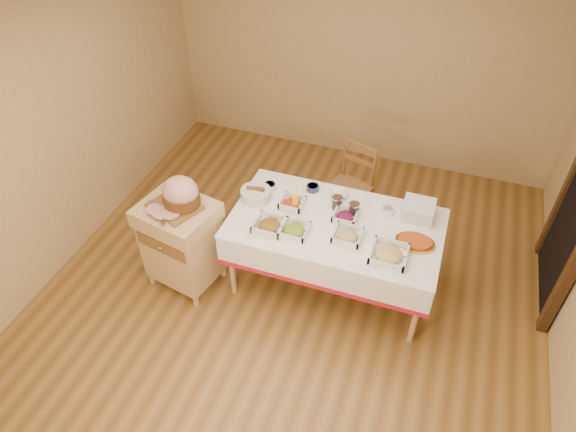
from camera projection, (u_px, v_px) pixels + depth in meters
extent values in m
plane|color=brown|center=(291.00, 296.00, 4.77)|extent=(5.00, 5.00, 0.00)
plane|color=white|center=(293.00, 15.00, 3.05)|extent=(5.00, 5.00, 0.00)
plane|color=tan|center=(365.00, 55.00, 5.68)|extent=(4.50, 0.00, 4.50)
plane|color=tan|center=(48.00, 133.00, 4.47)|extent=(0.00, 5.00, 5.00)
cube|color=tan|center=(335.00, 225.00, 4.43)|extent=(1.80, 1.00, 0.04)
cylinder|color=tan|center=(232.00, 265.00, 4.58)|extent=(0.05, 0.05, 0.71)
cylinder|color=tan|center=(266.00, 208.00, 5.18)|extent=(0.05, 0.05, 0.71)
cylinder|color=tan|center=(416.00, 315.00, 4.17)|extent=(0.05, 0.05, 0.71)
cylinder|color=tan|center=(430.00, 246.00, 4.77)|extent=(0.05, 0.05, 0.71)
cube|color=white|center=(336.00, 223.00, 4.41)|extent=(1.82, 1.02, 0.01)
cube|color=tan|center=(183.00, 247.00, 4.66)|extent=(0.68, 0.59, 0.63)
cube|color=tan|center=(177.00, 215.00, 4.40)|extent=(0.72, 0.64, 0.16)
cube|color=brown|center=(166.00, 249.00, 4.35)|extent=(0.52, 0.11, 0.13)
sphere|color=gold|center=(165.00, 250.00, 4.34)|extent=(0.03, 0.03, 0.03)
cylinder|color=tan|center=(152.00, 283.00, 4.82)|extent=(0.05, 0.05, 0.11)
cylinder|color=tan|center=(174.00, 253.00, 5.12)|extent=(0.05, 0.05, 0.11)
cylinder|color=tan|center=(203.00, 298.00, 4.69)|extent=(0.05, 0.05, 0.11)
cylinder|color=tan|center=(222.00, 266.00, 4.99)|extent=(0.05, 0.05, 0.11)
cube|color=brown|center=(348.00, 189.00, 5.25)|extent=(0.51, 0.49, 0.03)
cylinder|color=brown|center=(323.00, 209.00, 5.38)|extent=(0.03, 0.03, 0.44)
cylinder|color=brown|center=(342.00, 192.00, 5.59)|extent=(0.03, 0.03, 0.44)
cylinder|color=brown|center=(352.00, 222.00, 5.22)|extent=(0.03, 0.03, 0.44)
cylinder|color=brown|center=(369.00, 205.00, 5.43)|extent=(0.03, 0.03, 0.44)
cylinder|color=brown|center=(345.00, 158.00, 5.29)|extent=(0.03, 0.03, 0.46)
cylinder|color=brown|center=(374.00, 170.00, 5.13)|extent=(0.03, 0.03, 0.46)
cube|color=brown|center=(361.00, 148.00, 5.08)|extent=(0.36, 0.14, 0.09)
cube|color=brown|center=(175.00, 206.00, 4.34)|extent=(0.41, 0.33, 0.03)
ellipsoid|color=#D78F8B|center=(180.00, 191.00, 4.26)|extent=(0.31, 0.28, 0.26)
cylinder|color=#552F13|center=(182.00, 198.00, 4.31)|extent=(0.31, 0.31, 0.10)
cube|color=silver|center=(159.00, 215.00, 4.22)|extent=(0.26, 0.12, 0.00)
cylinder|color=silver|center=(163.00, 206.00, 4.31)|extent=(0.30, 0.09, 0.01)
cube|color=silver|center=(269.00, 228.00, 4.35)|extent=(0.25, 0.25, 0.02)
ellipsoid|color=#B01C14|center=(269.00, 226.00, 4.33)|extent=(0.19, 0.19, 0.07)
cylinder|color=silver|center=(275.00, 229.00, 4.30)|extent=(0.15, 0.01, 0.11)
cube|color=silver|center=(294.00, 232.00, 4.31)|extent=(0.24, 0.24, 0.01)
ellipsoid|color=gold|center=(294.00, 230.00, 4.29)|extent=(0.18, 0.18, 0.06)
cylinder|color=silver|center=(299.00, 233.00, 4.26)|extent=(0.13, 0.01, 0.10)
cube|color=silver|center=(347.00, 238.00, 4.26)|extent=(0.23, 0.23, 0.01)
ellipsoid|color=tan|center=(347.00, 236.00, 4.24)|extent=(0.18, 0.18, 0.06)
cylinder|color=silver|center=(353.00, 239.00, 4.21)|extent=(0.13, 0.01, 0.09)
cube|color=silver|center=(388.00, 257.00, 4.09)|extent=(0.29, 0.29, 0.02)
ellipsoid|color=tan|center=(389.00, 255.00, 4.07)|extent=(0.22, 0.22, 0.08)
cylinder|color=silver|center=(396.00, 259.00, 4.04)|extent=(0.15, 0.01, 0.11)
cube|color=silver|center=(292.00, 205.00, 4.57)|extent=(0.20, 0.20, 0.01)
ellipsoid|color=#BB340E|center=(292.00, 203.00, 4.56)|extent=(0.16, 0.16, 0.05)
cylinder|color=silver|center=(296.00, 206.00, 4.53)|extent=(0.14, 0.01, 0.10)
cube|color=silver|center=(345.00, 218.00, 4.44)|extent=(0.20, 0.20, 0.01)
ellipsoid|color=#620C38|center=(345.00, 216.00, 4.43)|extent=(0.15, 0.15, 0.05)
cylinder|color=silver|center=(350.00, 219.00, 4.40)|extent=(0.13, 0.01, 0.10)
cylinder|color=silver|center=(270.00, 186.00, 4.74)|extent=(0.13, 0.13, 0.06)
cylinder|color=black|center=(270.00, 185.00, 4.73)|extent=(0.10, 0.10, 0.02)
cylinder|color=navy|center=(313.00, 188.00, 4.73)|extent=(0.12, 0.12, 0.05)
cylinder|color=#620C38|center=(313.00, 186.00, 4.72)|extent=(0.09, 0.09, 0.02)
cylinder|color=silver|center=(388.00, 211.00, 4.48)|extent=(0.12, 0.12, 0.06)
cylinder|color=#BB340E|center=(388.00, 209.00, 4.47)|extent=(0.09, 0.09, 0.02)
imported|color=silver|center=(338.00, 194.00, 4.67)|extent=(0.22, 0.22, 0.04)
imported|color=silver|center=(410.00, 211.00, 4.48)|extent=(0.19, 0.19, 0.05)
cylinder|color=silver|center=(337.00, 203.00, 4.52)|extent=(0.09, 0.09, 0.11)
cylinder|color=silver|center=(338.00, 198.00, 4.48)|extent=(0.10, 0.10, 0.01)
cylinder|color=black|center=(337.00, 204.00, 4.53)|extent=(0.08, 0.08, 0.08)
cylinder|color=silver|center=(354.00, 209.00, 4.46)|extent=(0.09, 0.09, 0.11)
cylinder|color=silver|center=(355.00, 204.00, 4.42)|extent=(0.09, 0.09, 0.01)
cylinder|color=black|center=(354.00, 211.00, 4.47)|extent=(0.07, 0.07, 0.08)
cylinder|color=yellow|center=(295.00, 201.00, 4.51)|extent=(0.06, 0.06, 0.14)
cone|color=yellow|center=(295.00, 194.00, 4.46)|extent=(0.04, 0.04, 0.03)
cylinder|color=silver|center=(256.00, 194.00, 4.62)|extent=(0.27, 0.27, 0.10)
cube|color=silver|center=(417.00, 215.00, 4.47)|extent=(0.27, 0.27, 0.01)
cube|color=silver|center=(417.00, 214.00, 4.46)|extent=(0.27, 0.27, 0.01)
cube|color=silver|center=(418.00, 212.00, 4.45)|extent=(0.27, 0.27, 0.01)
cube|color=silver|center=(418.00, 211.00, 4.44)|extent=(0.27, 0.27, 0.01)
cube|color=silver|center=(418.00, 209.00, 4.43)|extent=(0.27, 0.27, 0.01)
cube|color=silver|center=(419.00, 208.00, 4.42)|extent=(0.27, 0.27, 0.01)
cube|color=silver|center=(419.00, 206.00, 4.41)|extent=(0.27, 0.27, 0.01)
cube|color=silver|center=(419.00, 205.00, 4.39)|extent=(0.27, 0.27, 0.01)
ellipsoid|color=gold|center=(415.00, 243.00, 4.20)|extent=(0.33, 0.23, 0.03)
ellipsoid|color=#BB4C14|center=(415.00, 242.00, 4.20)|extent=(0.28, 0.20, 0.03)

